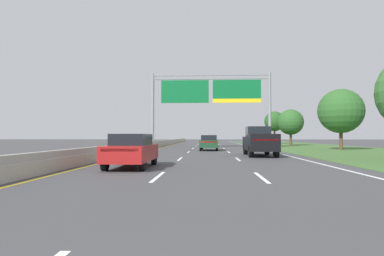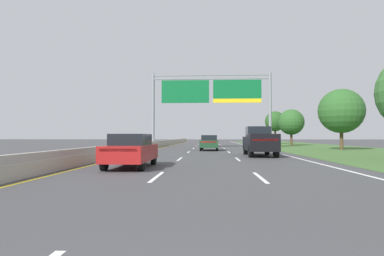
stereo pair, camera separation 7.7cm
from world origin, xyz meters
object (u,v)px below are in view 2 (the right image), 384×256
object	(u,v)px
pickup_truck_black	(259,141)
car_darkgreen_centre_lane_sedan	(209,142)
car_red_left_lane_sedan	(131,150)
overhead_sign_gantry	(211,95)
roadside_tree_far	(291,122)
car_blue_centre_lane_sedan	(210,141)
roadside_tree_distant	(275,121)
roadside_tree_mid	(341,111)

from	to	relation	value
pickup_truck_black	car_darkgreen_centre_lane_sedan	world-z (taller)	pickup_truck_black
car_red_left_lane_sedan	pickup_truck_black	bearing A→B (deg)	-38.83
overhead_sign_gantry	car_darkgreen_centre_lane_sedan	size ratio (longest dim) A/B	3.38
car_red_left_lane_sedan	roadside_tree_far	xyz separation A→B (m)	(16.38, 35.53, 2.82)
car_darkgreen_centre_lane_sedan	car_red_left_lane_sedan	distance (m)	18.64
overhead_sign_gantry	car_blue_centre_lane_sedan	distance (m)	8.19
car_red_left_lane_sedan	roadside_tree_far	world-z (taller)	roadside_tree_far
car_darkgreen_centre_lane_sedan	roadside_tree_far	size ratio (longest dim) A/B	0.79
roadside_tree_distant	pickup_truck_black	bearing A→B (deg)	-103.20
car_red_left_lane_sedan	overhead_sign_gantry	bearing A→B (deg)	-8.99
roadside_tree_far	pickup_truck_black	bearing A→B (deg)	-108.89
car_blue_centre_lane_sedan	car_darkgreen_centre_lane_sedan	size ratio (longest dim) A/B	1.00
roadside_tree_mid	roadside_tree_distant	world-z (taller)	roadside_tree_mid
car_blue_centre_lane_sedan	roadside_tree_far	bearing A→B (deg)	-71.78
pickup_truck_black	overhead_sign_gantry	bearing A→B (deg)	12.91
car_blue_centre_lane_sedan	roadside_tree_far	xyz separation A→B (m)	(12.63, 4.50, 2.82)
overhead_sign_gantry	car_red_left_lane_sedan	xyz separation A→B (m)	(-3.91, -25.32, -5.87)
pickup_truck_black	roadside_tree_far	bearing A→B (deg)	-18.22
pickup_truck_black	roadside_tree_mid	world-z (taller)	roadside_tree_mid
pickup_truck_black	car_red_left_lane_sedan	xyz separation A→B (m)	(-7.39, -9.26, -0.26)
roadside_tree_mid	overhead_sign_gantry	bearing A→B (deg)	159.58
pickup_truck_black	roadside_tree_far	distance (m)	27.89
overhead_sign_gantry	car_blue_centre_lane_sedan	xyz separation A→B (m)	(-0.15, 5.71, -5.87)
overhead_sign_gantry	car_red_left_lane_sedan	world-z (taller)	overhead_sign_gantry
pickup_truck_black	car_red_left_lane_sedan	size ratio (longest dim) A/B	1.23
car_blue_centre_lane_sedan	roadside_tree_distant	bearing A→B (deg)	-39.21
roadside_tree_distant	car_red_left_lane_sedan	bearing A→B (deg)	-109.04
car_blue_centre_lane_sedan	car_darkgreen_centre_lane_sedan	distance (m)	12.75
car_blue_centre_lane_sedan	roadside_tree_distant	distance (m)	20.73
car_blue_centre_lane_sedan	roadside_tree_mid	distance (m)	18.05
car_darkgreen_centre_lane_sedan	pickup_truck_black	bearing A→B (deg)	-156.00
car_blue_centre_lane_sedan	car_red_left_lane_sedan	distance (m)	31.25
overhead_sign_gantry	car_blue_centre_lane_sedan	bearing A→B (deg)	91.54
car_darkgreen_centre_lane_sedan	roadside_tree_distant	bearing A→B (deg)	-21.96
overhead_sign_gantry	roadside_tree_far	bearing A→B (deg)	39.30
roadside_tree_mid	roadside_tree_far	distance (m)	15.44
pickup_truck_black	roadside_tree_distant	world-z (taller)	roadside_tree_distant
car_darkgreen_centre_lane_sedan	overhead_sign_gantry	bearing A→B (deg)	-0.27
roadside_tree_far	roadside_tree_distant	world-z (taller)	roadside_tree_distant
overhead_sign_gantry	roadside_tree_distant	bearing A→B (deg)	60.48
roadside_tree_mid	roadside_tree_distant	distance (m)	27.06
roadside_tree_far	car_blue_centre_lane_sedan	bearing A→B (deg)	-160.38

